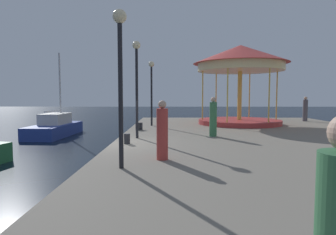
{
  "coord_description": "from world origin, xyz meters",
  "views": [
    {
      "loc": [
        2.34,
        -11.51,
        2.7
      ],
      "look_at": [
        2.23,
        4.51,
        1.49
      ],
      "focal_mm": 30.94,
      "sensor_mm": 36.0,
      "label": 1
    }
  ],
  "objects_px": {
    "bollard_south": "(140,126)",
    "bollard_north": "(127,139)",
    "sailboat_blue": "(55,127)",
    "lamp_post_near_edge": "(120,60)",
    "carousel": "(240,66)",
    "bollard_center": "(138,126)",
    "lamp_post_far_end": "(151,81)",
    "person_far_corner": "(305,110)",
    "lamp_post_mid_promenade": "(137,72)",
    "person_near_carousel": "(213,118)",
    "person_mid_promenade": "(162,132)"
  },
  "relations": [
    {
      "from": "bollard_south",
      "to": "person_mid_promenade",
      "type": "bearing_deg",
      "value": -79.28
    },
    {
      "from": "sailboat_blue",
      "to": "bollard_north",
      "type": "bearing_deg",
      "value": -52.67
    },
    {
      "from": "carousel",
      "to": "bollard_center",
      "type": "bearing_deg",
      "value": -151.57
    },
    {
      "from": "lamp_post_near_edge",
      "to": "person_far_corner",
      "type": "relative_size",
      "value": 2.22
    },
    {
      "from": "lamp_post_near_edge",
      "to": "person_far_corner",
      "type": "xyz_separation_m",
      "value": [
        11.33,
        14.08,
        -1.95
      ]
    },
    {
      "from": "person_far_corner",
      "to": "bollard_south",
      "type": "bearing_deg",
      "value": -154.72
    },
    {
      "from": "sailboat_blue",
      "to": "bollard_north",
      "type": "relative_size",
      "value": 14.15
    },
    {
      "from": "bollard_north",
      "to": "person_near_carousel",
      "type": "relative_size",
      "value": 0.22
    },
    {
      "from": "lamp_post_far_end",
      "to": "bollard_north",
      "type": "bearing_deg",
      "value": -94.38
    },
    {
      "from": "person_mid_promenade",
      "to": "person_near_carousel",
      "type": "distance_m",
      "value": 5.42
    },
    {
      "from": "bollard_south",
      "to": "person_near_carousel",
      "type": "xyz_separation_m",
      "value": [
        3.66,
        -2.58,
        0.66
      ]
    },
    {
      "from": "sailboat_blue",
      "to": "bollard_south",
      "type": "relative_size",
      "value": 14.15
    },
    {
      "from": "carousel",
      "to": "sailboat_blue",
      "type": "bearing_deg",
      "value": -179.43
    },
    {
      "from": "bollard_center",
      "to": "lamp_post_mid_promenade",
      "type": "bearing_deg",
      "value": -84.06
    },
    {
      "from": "bollard_south",
      "to": "bollard_north",
      "type": "distance_m",
      "value": 4.7
    },
    {
      "from": "lamp_post_mid_promenade",
      "to": "bollard_center",
      "type": "relative_size",
      "value": 10.74
    },
    {
      "from": "bollard_south",
      "to": "lamp_post_far_end",
      "type": "bearing_deg",
      "value": 77.85
    },
    {
      "from": "bollard_center",
      "to": "person_far_corner",
      "type": "height_order",
      "value": "person_far_corner"
    },
    {
      "from": "person_far_corner",
      "to": "sailboat_blue",
      "type": "bearing_deg",
      "value": -172.56
    },
    {
      "from": "carousel",
      "to": "bollard_south",
      "type": "relative_size",
      "value": 15.58
    },
    {
      "from": "lamp_post_far_end",
      "to": "sailboat_blue",
      "type": "bearing_deg",
      "value": 171.71
    },
    {
      "from": "lamp_post_mid_promenade",
      "to": "bollard_north",
      "type": "distance_m",
      "value": 3.15
    },
    {
      "from": "lamp_post_mid_promenade",
      "to": "person_near_carousel",
      "type": "bearing_deg",
      "value": 9.22
    },
    {
      "from": "bollard_north",
      "to": "carousel",
      "type": "bearing_deg",
      "value": 51.72
    },
    {
      "from": "bollard_south",
      "to": "person_mid_promenade",
      "type": "xyz_separation_m",
      "value": [
        1.42,
        -7.51,
        0.62
      ]
    },
    {
      "from": "bollard_north",
      "to": "bollard_south",
      "type": "bearing_deg",
      "value": 89.42
    },
    {
      "from": "carousel",
      "to": "bollard_center",
      "type": "distance_m",
      "value": 8.17
    },
    {
      "from": "lamp_post_far_end",
      "to": "person_far_corner",
      "type": "bearing_deg",
      "value": 16.29
    },
    {
      "from": "bollard_north",
      "to": "person_near_carousel",
      "type": "xyz_separation_m",
      "value": [
        3.71,
        2.12,
        0.66
      ]
    },
    {
      "from": "carousel",
      "to": "person_near_carousel",
      "type": "relative_size",
      "value": 3.39
    },
    {
      "from": "lamp_post_mid_promenade",
      "to": "person_far_corner",
      "type": "bearing_deg",
      "value": 36.96
    },
    {
      "from": "bollard_south",
      "to": "bollard_north",
      "type": "height_order",
      "value": "same"
    },
    {
      "from": "bollard_south",
      "to": "bollard_center",
      "type": "height_order",
      "value": "same"
    },
    {
      "from": "lamp_post_mid_promenade",
      "to": "bollard_south",
      "type": "relative_size",
      "value": 10.74
    },
    {
      "from": "bollard_north",
      "to": "person_far_corner",
      "type": "xyz_separation_m",
      "value": [
        11.76,
        10.23,
        0.66
      ]
    },
    {
      "from": "sailboat_blue",
      "to": "lamp_post_near_edge",
      "type": "height_order",
      "value": "sailboat_blue"
    },
    {
      "from": "bollard_south",
      "to": "bollard_center",
      "type": "bearing_deg",
      "value": -132.32
    },
    {
      "from": "person_far_corner",
      "to": "lamp_post_far_end",
      "type": "bearing_deg",
      "value": -163.71
    },
    {
      "from": "bollard_center",
      "to": "lamp_post_far_end",
      "type": "bearing_deg",
      "value": 75.5
    },
    {
      "from": "lamp_post_far_end",
      "to": "bollard_south",
      "type": "xyz_separation_m",
      "value": [
        -0.48,
        -2.25,
        -2.59
      ]
    },
    {
      "from": "carousel",
      "to": "lamp_post_far_end",
      "type": "bearing_deg",
      "value": -169.46
    },
    {
      "from": "bollard_north",
      "to": "person_mid_promenade",
      "type": "relative_size",
      "value": 0.23
    },
    {
      "from": "sailboat_blue",
      "to": "bollard_south",
      "type": "xyz_separation_m",
      "value": [
        6.08,
        -3.21,
        0.42
      ]
    },
    {
      "from": "sailboat_blue",
      "to": "lamp_post_far_end",
      "type": "relative_size",
      "value": 1.4
    },
    {
      "from": "person_far_corner",
      "to": "person_near_carousel",
      "type": "distance_m",
      "value": 11.43
    },
    {
      "from": "lamp_post_far_end",
      "to": "bollard_north",
      "type": "relative_size",
      "value": 10.12
    },
    {
      "from": "lamp_post_near_edge",
      "to": "lamp_post_mid_promenade",
      "type": "bearing_deg",
      "value": 92.12
    },
    {
      "from": "lamp_post_far_end",
      "to": "bollard_center",
      "type": "distance_m",
      "value": 3.58
    },
    {
      "from": "bollard_north",
      "to": "person_mid_promenade",
      "type": "distance_m",
      "value": 3.24
    },
    {
      "from": "bollard_north",
      "to": "lamp_post_far_end",
      "type": "bearing_deg",
      "value": 85.62
    }
  ]
}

